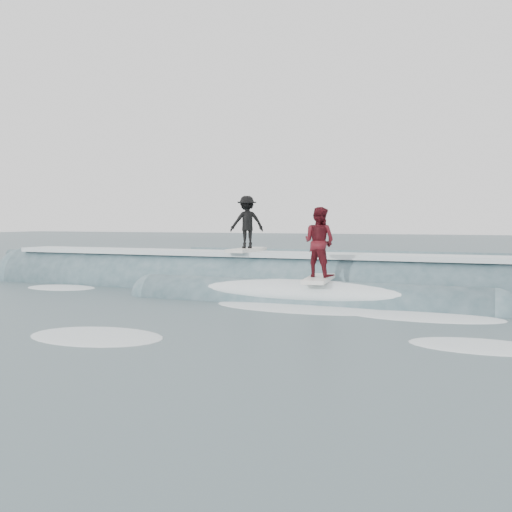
% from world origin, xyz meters
% --- Properties ---
extents(ground, '(160.00, 160.00, 0.00)m').
position_xyz_m(ground, '(0.00, 0.00, 0.00)').
color(ground, '#374951').
rests_on(ground, ground).
extents(breaking_wave, '(20.98, 3.88, 2.20)m').
position_xyz_m(breaking_wave, '(0.32, 2.73, 0.04)').
color(breaking_wave, '#395861').
rests_on(breaking_wave, ground).
extents(surfer_black, '(1.18, 2.00, 1.70)m').
position_xyz_m(surfer_black, '(-0.70, 3.12, 1.98)').
color(surfer_black, silver).
rests_on(surfer_black, ground).
extents(surfer_red, '(1.01, 2.05, 1.86)m').
position_xyz_m(surfer_red, '(2.19, 0.92, 1.48)').
color(surfer_red, white).
rests_on(surfer_red, ground).
extents(whitewater, '(14.76, 7.60, 0.10)m').
position_xyz_m(whitewater, '(1.40, -0.85, 0.00)').
color(whitewater, white).
rests_on(whitewater, ground).
extents(far_swells, '(37.42, 8.65, 0.80)m').
position_xyz_m(far_swells, '(-1.54, 17.65, 0.00)').
color(far_swells, '#395861').
rests_on(far_swells, ground).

